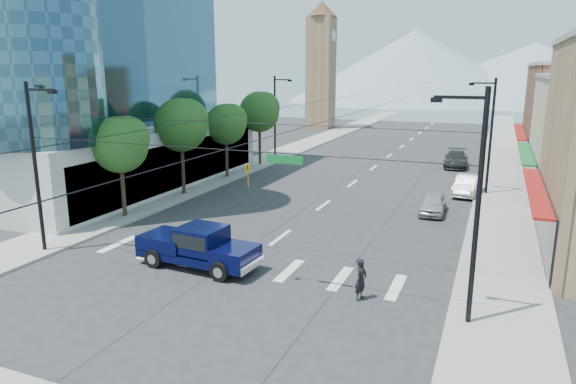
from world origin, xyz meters
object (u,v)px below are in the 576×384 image
pickup_truck (198,246)px  parked_car_far (456,159)px  parked_car_mid (467,185)px  pedestrian (361,279)px  parked_car_near (433,204)px

pickup_truck → parked_car_far: 34.73m
pickup_truck → parked_car_mid: bearing=65.5°
parked_car_mid → parked_car_far: bearing=103.8°
pedestrian → parked_car_far: size_ratio=0.33×
parked_car_near → parked_car_far: size_ratio=0.72×
parked_car_mid → parked_car_near: bearing=-99.8°
pickup_truck → parked_car_far: bearing=77.9°
pickup_truck → parked_car_far: (9.60, 33.38, -0.29)m
pedestrian → parked_car_far: 34.01m
parked_car_far → pickup_truck: bearing=-108.9°
parked_car_mid → parked_car_far: (-1.80, 12.33, 0.04)m
pedestrian → parked_car_mid: (2.99, 21.66, -0.15)m
pickup_truck → parked_car_mid: size_ratio=1.36×
pickup_truck → parked_car_far: pickup_truck is taller
pickup_truck → parked_car_near: (9.60, 14.48, -0.41)m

